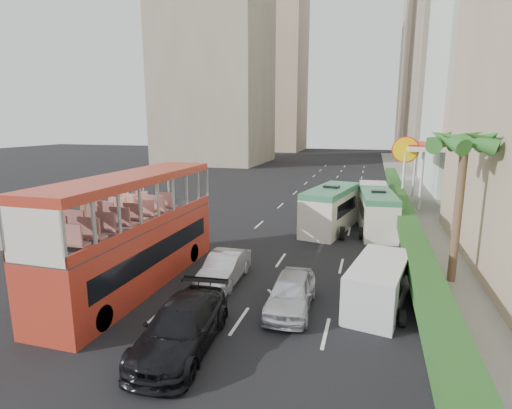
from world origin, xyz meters
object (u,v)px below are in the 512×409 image
at_px(panel_van_near, 378,284).
at_px(palm_tree, 458,212).
at_px(van_asset, 328,214).
at_px(minibus_far, 377,212).
at_px(car_silver_lane_a, 224,282).
at_px(double_decker_bus, 134,231).
at_px(shell_station, 442,175).
at_px(car_black, 182,348).
at_px(minibus_near, 331,209).
at_px(car_silver_lane_b, 291,309).
at_px(panel_van_far, 373,198).

distance_m(panel_van_near, palm_tree, 5.21).
relative_size(van_asset, minibus_far, 0.74).
relative_size(car_silver_lane_a, panel_van_near, 0.90).
bearing_deg(double_decker_bus, panel_van_near, 4.04).
bearing_deg(shell_station, car_black, -113.09).
relative_size(minibus_near, shell_station, 0.83).
xyz_separation_m(car_silver_lane_b, panel_van_near, (3.30, 1.27, 0.93)).
xyz_separation_m(minibus_far, palm_tree, (3.26, -8.35, 2.02)).
bearing_deg(car_silver_lane_a, car_silver_lane_b, -29.36).
relative_size(double_decker_bus, car_silver_lane_b, 2.62).
height_order(double_decker_bus, minibus_far, double_decker_bus).
bearing_deg(palm_tree, panel_van_far, 103.44).
relative_size(car_silver_lane_b, car_black, 0.81).
bearing_deg(minibus_far, panel_van_near, -95.81).
height_order(double_decker_bus, panel_van_near, double_decker_bus).
bearing_deg(van_asset, palm_tree, -65.91).
bearing_deg(panel_van_near, car_black, -130.01).
distance_m(double_decker_bus, palm_tree, 14.39).
bearing_deg(double_decker_bus, panel_van_far, 61.46).
height_order(van_asset, palm_tree, palm_tree).
bearing_deg(minibus_near, double_decker_bus, -110.21).
relative_size(car_silver_lane_b, shell_station, 0.53).
distance_m(minibus_near, shell_station, 13.95).
bearing_deg(minibus_near, shell_station, 63.86).
relative_size(car_silver_lane_b, minibus_far, 0.68).
height_order(car_black, panel_van_near, panel_van_near).
height_order(panel_van_near, palm_tree, palm_tree).
height_order(van_asset, panel_van_near, panel_van_near).
bearing_deg(car_silver_lane_a, shell_station, 59.20).
distance_m(car_silver_lane_b, shell_station, 25.25).
xyz_separation_m(van_asset, minibus_far, (3.68, -4.57, 1.36)).
relative_size(car_silver_lane_a, minibus_near, 0.63).
xyz_separation_m(minibus_far, shell_station, (5.46, 10.65, 1.39)).
distance_m(double_decker_bus, panel_van_far, 21.50).
distance_m(double_decker_bus, minibus_near, 14.21).
distance_m(van_asset, panel_van_far, 4.06).
distance_m(car_silver_lane_a, minibus_near, 11.41).
bearing_deg(minibus_near, car_silver_lane_a, -97.63).
height_order(car_black, minibus_far, minibus_far).
xyz_separation_m(car_silver_lane_b, shell_station, (8.75, 23.52, 2.75)).
bearing_deg(car_black, shell_station, 62.26).
relative_size(panel_van_far, palm_tree, 0.87).
relative_size(van_asset, panel_van_near, 0.98).
height_order(car_silver_lane_b, car_black, car_black).
bearing_deg(panel_van_near, panel_van_far, 101.85).
distance_m(van_asset, minibus_far, 6.02).
xyz_separation_m(car_silver_lane_a, van_asset, (3.12, 15.57, 0.00)).
height_order(double_decker_bus, car_silver_lane_b, double_decker_bus).
bearing_deg(car_silver_lane_a, van_asset, 77.39).
bearing_deg(palm_tree, panel_van_near, -134.97).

